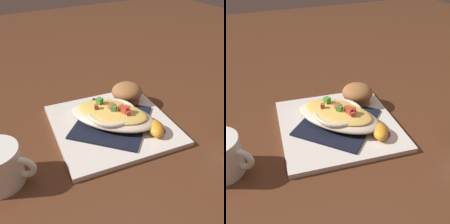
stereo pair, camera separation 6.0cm
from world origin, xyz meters
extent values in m
plane|color=#56301C|center=(0.00, 0.00, 0.00)|extent=(2.60, 2.60, 0.00)
cube|color=white|center=(0.00, 0.00, 0.01)|extent=(0.30, 0.30, 0.01)
cube|color=black|center=(0.00, 0.00, 0.01)|extent=(0.24, 0.24, 0.00)
ellipsoid|color=beige|center=(0.00, 0.00, 0.03)|extent=(0.23, 0.21, 0.03)
torus|color=beige|center=(0.00, 0.00, 0.04)|extent=(0.16, 0.16, 0.01)
ellipsoid|color=#F1C45B|center=(0.00, 0.00, 0.04)|extent=(0.19, 0.17, 0.02)
cube|color=red|center=(0.03, 0.02, 0.06)|extent=(0.02, 0.02, 0.01)
cube|color=#B04C2B|center=(-0.02, -0.03, 0.06)|extent=(0.01, 0.01, 0.01)
cube|color=#CB4531|center=(0.03, 0.02, 0.06)|extent=(0.02, 0.02, 0.01)
cube|color=#B54E2A|center=(0.01, 0.02, 0.06)|extent=(0.01, 0.01, 0.01)
cube|color=#50A745|center=(0.01, 0.00, 0.06)|extent=(0.02, 0.02, 0.01)
cube|color=#B06037|center=(0.00, 0.00, 0.06)|extent=(0.02, 0.02, 0.01)
cube|color=green|center=(-0.04, -0.01, 0.06)|extent=(0.02, 0.02, 0.01)
cube|color=#D8423A|center=(0.01, 0.00, 0.06)|extent=(0.01, 0.01, 0.01)
cube|color=#CC473C|center=(0.04, 0.02, 0.05)|extent=(0.01, 0.01, 0.01)
cylinder|color=#A05F31|center=(-0.06, 0.08, 0.02)|extent=(0.07, 0.07, 0.02)
ellipsoid|color=#A26639|center=(-0.06, 0.08, 0.04)|extent=(0.08, 0.08, 0.04)
ellipsoid|color=#4C0F23|center=(-0.06, 0.08, 0.05)|extent=(0.03, 0.03, 0.01)
ellipsoid|color=#4D2867|center=(0.07, 0.07, 0.01)|extent=(0.06, 0.06, 0.01)
ellipsoid|color=orange|center=(0.08, 0.06, 0.02)|extent=(0.07, 0.05, 0.03)
torus|color=white|center=(0.07, -0.22, 0.04)|extent=(0.04, 0.04, 0.05)
camera|label=1|loc=(0.43, -0.25, 0.37)|focal=41.79mm
camera|label=2|loc=(0.46, -0.20, 0.37)|focal=41.79mm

